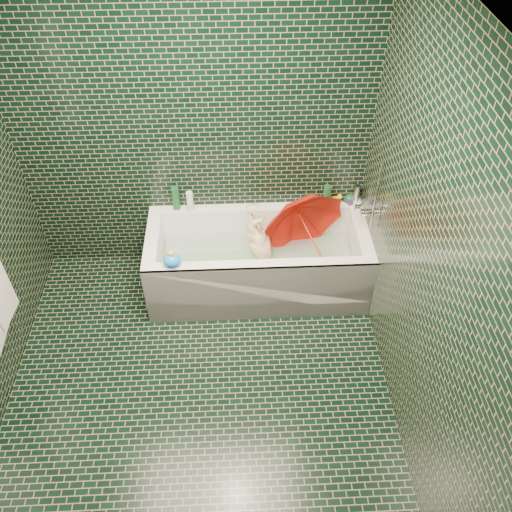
{
  "coord_description": "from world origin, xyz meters",
  "views": [
    {
      "loc": [
        0.29,
        -2.03,
        3.27
      ],
      "look_at": [
        0.43,
        0.82,
        0.51
      ],
      "focal_mm": 38.0,
      "sensor_mm": 36.0,
      "label": 1
    }
  ],
  "objects_px": {
    "umbrella": "(309,234)",
    "bath_toy": "(172,260)",
    "child": "(265,255)",
    "rubber_duck": "(336,199)",
    "bathtub": "(258,267)"
  },
  "relations": [
    {
      "from": "umbrella",
      "to": "bath_toy",
      "type": "relative_size",
      "value": 4.37
    },
    {
      "from": "rubber_duck",
      "to": "bath_toy",
      "type": "bearing_deg",
      "value": -140.39
    },
    {
      "from": "rubber_duck",
      "to": "umbrella",
      "type": "bearing_deg",
      "value": -113.98
    },
    {
      "from": "child",
      "to": "rubber_duck",
      "type": "distance_m",
      "value": 0.73
    },
    {
      "from": "umbrella",
      "to": "bath_toy",
      "type": "bearing_deg",
      "value": -178.33
    },
    {
      "from": "child",
      "to": "rubber_duck",
      "type": "bearing_deg",
      "value": 112.22
    },
    {
      "from": "bath_toy",
      "to": "child",
      "type": "bearing_deg",
      "value": 33.91
    },
    {
      "from": "bathtub",
      "to": "umbrella",
      "type": "xyz_separation_m",
      "value": [
        0.39,
        0.01,
        0.33
      ]
    },
    {
      "from": "child",
      "to": "umbrella",
      "type": "height_order",
      "value": "umbrella"
    },
    {
      "from": "rubber_duck",
      "to": "child",
      "type": "bearing_deg",
      "value": -138.62
    },
    {
      "from": "umbrella",
      "to": "bathtub",
      "type": "bearing_deg",
      "value": 166.48
    },
    {
      "from": "umbrella",
      "to": "rubber_duck",
      "type": "bearing_deg",
      "value": 38.51
    },
    {
      "from": "umbrella",
      "to": "rubber_duck",
      "type": "distance_m",
      "value": 0.43
    },
    {
      "from": "bathtub",
      "to": "bath_toy",
      "type": "height_order",
      "value": "bath_toy"
    },
    {
      "from": "child",
      "to": "bath_toy",
      "type": "distance_m",
      "value": 0.81
    }
  ]
}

